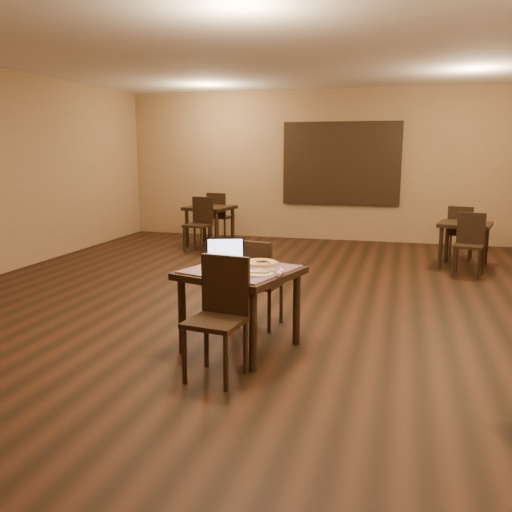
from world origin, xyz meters
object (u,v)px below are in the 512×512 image
(tiled_table, at_px, (241,280))
(other_table_b_chair_near, at_px, (200,221))
(other_table_a_chair_far, at_px, (460,230))
(laptop, at_px, (223,258))
(chair_main_far, at_px, (257,279))
(other_table_b, at_px, (210,213))
(other_table_a, at_px, (465,230))
(chair_main_near, at_px, (220,310))
(other_table_b_chair_far, at_px, (219,214))
(other_table_a_chair_near, at_px, (469,240))
(pizza_pan, at_px, (260,264))

(tiled_table, bearing_deg, other_table_b_chair_near, 132.33)
(other_table_a_chair_far, bearing_deg, laptop, 74.11)
(chair_main_far, xyz_separation_m, other_table_b, (-2.18, 4.56, 0.10))
(laptop, relative_size, other_table_b, 0.45)
(other_table_a, xyz_separation_m, other_table_a_chair_far, (-0.02, 0.53, -0.07))
(chair_main_far, xyz_separation_m, other_table_b_chair_near, (-2.16, 3.99, 0.03))
(laptop, xyz_separation_m, other_table_a_chair_far, (2.53, 4.76, -0.31))
(other_table_a, relative_size, other_table_b_chair_near, 0.92)
(other_table_a_chair_far, xyz_separation_m, other_table_b_chair_near, (-4.50, -0.25, 0.03))
(chair_main_near, xyz_separation_m, other_table_b, (-2.20, 5.80, 0.07))
(other_table_a, relative_size, other_table_b_chair_far, 0.92)
(other_table_a, xyz_separation_m, other_table_b_chair_far, (-4.55, 1.42, -0.04))
(tiled_table, xyz_separation_m, other_table_b_chair_far, (-2.20, 5.75, -0.11))
(other_table_b_chair_far, bearing_deg, laptop, 119.71)
(other_table_a_chair_far, bearing_deg, other_table_a_chair_near, 103.88)
(chair_main_far, distance_m, pizza_pan, 0.47)
(pizza_pan, bearing_deg, other_table_b_chair_far, 112.84)
(other_table_b, distance_m, other_table_b_chair_near, 0.57)
(other_table_b_chair_near, bearing_deg, other_table_b_chair_far, 101.71)
(other_table_a, bearing_deg, chair_main_far, -110.31)
(other_table_b_chair_near, distance_m, other_table_b_chair_far, 1.14)
(pizza_pan, distance_m, other_table_b_chair_near, 4.94)
(chair_main_far, xyz_separation_m, other_table_a_chair_far, (2.34, 4.25, -0.01))
(chair_main_near, distance_m, chair_main_far, 1.23)
(tiled_table, relative_size, other_table_a, 1.28)
(tiled_table, distance_m, other_table_a_chair_near, 4.48)
(other_table_b_chair_near, bearing_deg, other_table_a_chair_near, 0.01)
(pizza_pan, bearing_deg, other_table_b_chair_near, 117.65)
(chair_main_near, distance_m, laptop, 0.80)
(tiled_table, height_order, other_table_b_chair_far, other_table_b_chair_far)
(tiled_table, bearing_deg, laptop, 168.94)
(pizza_pan, relative_size, other_table_b, 0.41)
(other_table_b_chair_far, bearing_deg, other_table_a, 172.87)
(other_table_a, xyz_separation_m, other_table_b, (-4.53, 0.85, 0.04))
(pizza_pan, height_order, other_table_b_chair_far, other_table_b_chair_far)
(other_table_b_chair_near, bearing_deg, chair_main_far, -51.41)
(other_table_a, relative_size, other_table_a_chair_far, 0.98)
(other_table_a_chair_far, bearing_deg, tiled_table, 76.52)
(laptop, xyz_separation_m, other_table_b, (-1.99, 5.08, -0.20))
(laptop, bearing_deg, chair_main_near, -90.94)
(tiled_table, distance_m, chair_main_near, 0.62)
(laptop, bearing_deg, other_table_b_chair_far, 92.21)
(chair_main_near, height_order, other_table_a_chair_near, chair_main_near)
(other_table_a_chair_far, relative_size, other_table_b, 0.98)
(other_table_b, bearing_deg, chair_main_far, -54.33)
(other_table_b, height_order, other_table_b_chair_far, other_table_b_chair_far)
(other_table_b_chair_near, xyz_separation_m, other_table_b_chair_far, (-0.03, 1.14, 0.00))
(chair_main_near, distance_m, other_table_a_chair_near, 5.00)
(tiled_table, height_order, other_table_a, tiled_table)
(chair_main_near, distance_m, pizza_pan, 0.89)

